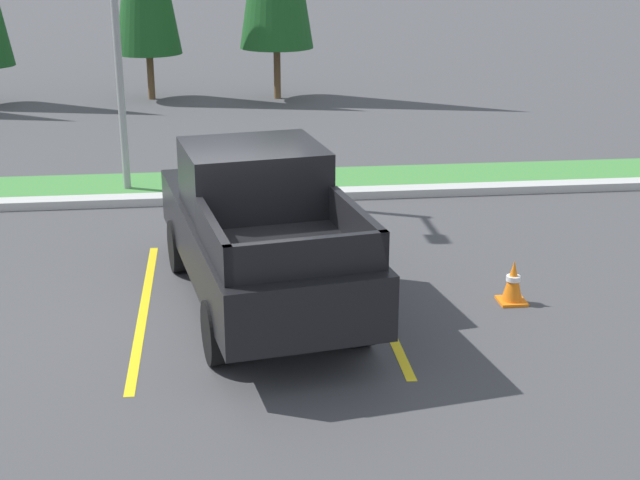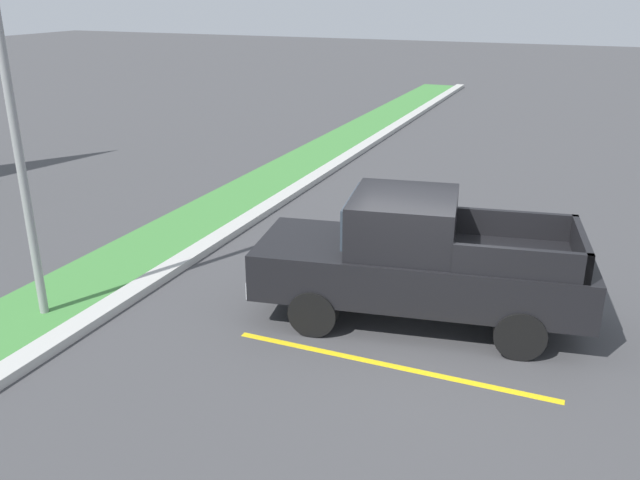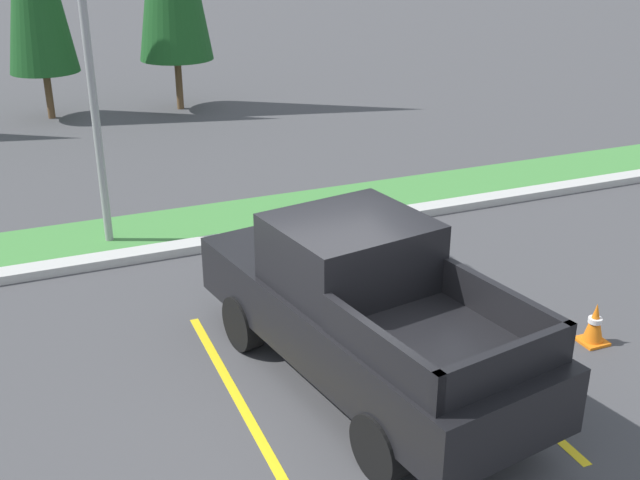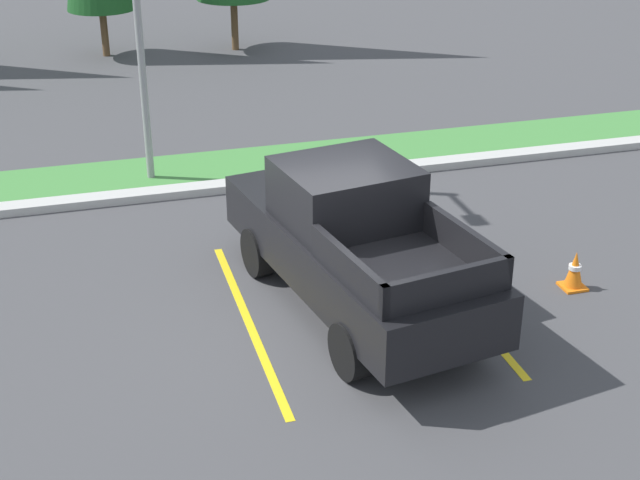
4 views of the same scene
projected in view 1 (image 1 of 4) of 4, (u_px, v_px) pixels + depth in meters
name	position (u px, v px, depth m)	size (l,w,h in m)	color
ground_plane	(215.00, 310.00, 11.96)	(120.00, 120.00, 0.00)	#424244
parking_line_near	(144.00, 308.00, 11.99)	(0.12, 4.80, 0.01)	yellow
parking_line_far	(375.00, 298.00, 12.32)	(0.12, 4.80, 0.01)	yellow
curb_strip	(213.00, 198.00, 16.63)	(56.00, 0.40, 0.15)	#B2B2AD
grass_median	(213.00, 184.00, 17.67)	(56.00, 1.80, 0.06)	#42843D
pickup_truck_main	(258.00, 229.00, 11.86)	(2.75, 5.47, 2.10)	black
traffic_cone	(513.00, 282.00, 12.09)	(0.36, 0.36, 0.60)	orange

